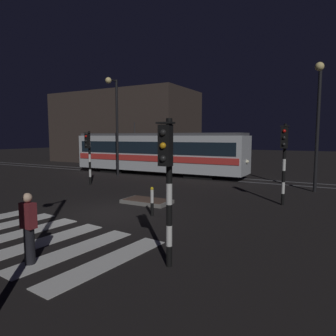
# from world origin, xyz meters

# --- Properties ---
(ground_plane) EXTENTS (120.00, 120.00, 0.00)m
(ground_plane) POSITION_xyz_m (0.00, 0.00, 0.00)
(ground_plane) COLOR black
(rail_near) EXTENTS (80.00, 0.12, 0.03)m
(rail_near) POSITION_xyz_m (0.00, 10.78, 0.01)
(rail_near) COLOR #59595E
(rail_near) RESTS_ON ground
(rail_far) EXTENTS (80.00, 0.12, 0.03)m
(rail_far) POSITION_xyz_m (0.00, 12.21, 0.01)
(rail_far) COLOR #59595E
(rail_far) RESTS_ON ground
(crosswalk_zebra) EXTENTS (7.38, 4.41, 0.02)m
(crosswalk_zebra) POSITION_xyz_m (-0.00, -3.41, 0.01)
(crosswalk_zebra) COLOR silver
(crosswalk_zebra) RESTS_ON ground
(traffic_island) EXTENTS (2.17, 1.20, 0.18)m
(traffic_island) POSITION_xyz_m (0.42, 2.21, 0.09)
(traffic_island) COLOR slate
(traffic_island) RESTS_ON ground
(traffic_light_corner_far_left) EXTENTS (0.36, 0.42, 3.32)m
(traffic_light_corner_far_left) POSITION_xyz_m (-5.63, 4.94, 2.19)
(traffic_light_corner_far_left) COLOR black
(traffic_light_corner_far_left) RESTS_ON ground
(traffic_light_corner_far_right) EXTENTS (0.36, 0.42, 3.55)m
(traffic_light_corner_far_right) POSITION_xyz_m (5.83, 4.71, 2.34)
(traffic_light_corner_far_right) COLOR black
(traffic_light_corner_far_right) RESTS_ON ground
(traffic_light_corner_near_right) EXTENTS (0.36, 0.42, 3.41)m
(traffic_light_corner_near_right) POSITION_xyz_m (4.56, -3.31, 2.25)
(traffic_light_corner_near_right) COLOR black
(traffic_light_corner_near_right) RESTS_ON ground
(street_lamp_trackside_right) EXTENTS (0.44, 1.21, 6.69)m
(street_lamp_trackside_right) POSITION_xyz_m (6.84, 8.81, 4.28)
(street_lamp_trackside_right) COLOR black
(street_lamp_trackside_right) RESTS_ON ground
(street_lamp_trackside_left) EXTENTS (0.44, 1.21, 7.19)m
(street_lamp_trackside_left) POSITION_xyz_m (-6.71, 8.89, 4.56)
(street_lamp_trackside_left) COLOR black
(street_lamp_trackside_left) RESTS_ON ground
(tram) EXTENTS (14.38, 2.58, 4.15)m
(tram) POSITION_xyz_m (-4.66, 11.49, 1.74)
(tram) COLOR silver
(tram) RESTS_ON ground
(pedestrian_waiting_at_kerb) EXTENTS (0.36, 0.24, 1.71)m
(pedestrian_waiting_at_kerb) POSITION_xyz_m (1.64, -4.72, 0.88)
(pedestrian_waiting_at_kerb) COLOR black
(pedestrian_waiting_at_kerb) RESTS_ON ground
(bollard_island_edge) EXTENTS (0.12, 0.12, 1.11)m
(bollard_island_edge) POSITION_xyz_m (1.80, 0.45, 0.56)
(bollard_island_edge) COLOR black
(bollard_island_edge) RESTS_ON ground
(building_backdrop) EXTENTS (16.55, 8.00, 8.02)m
(building_backdrop) POSITION_xyz_m (-14.57, 20.36, 4.01)
(building_backdrop) COLOR #382D28
(building_backdrop) RESTS_ON ground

